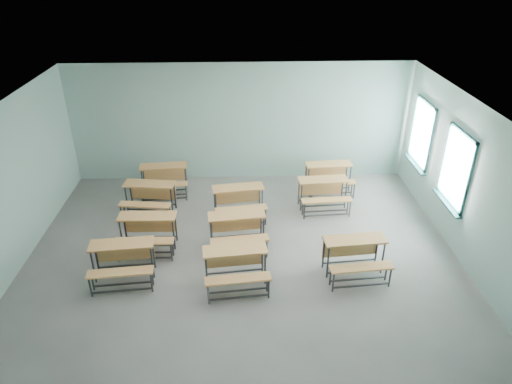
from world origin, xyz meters
TOP-DOWN VIEW (x-y plane):
  - room at (0.08, 0.03)m, footprint 9.04×8.04m
  - desk_unit_r0c0 at (-2.31, -0.42)m, footprint 1.28×0.92m
  - desk_unit_r0c1 at (-0.13, -0.69)m, footprint 1.29×0.94m
  - desk_unit_r0c2 at (2.20, -0.44)m, footprint 1.28×0.92m
  - desk_unit_r1c0 at (-2.01, 0.59)m, footprint 1.23×0.84m
  - desk_unit_r1c1 at (-0.10, 0.57)m, footprint 1.30×0.95m
  - desk_unit_r2c0 at (-2.22, 2.08)m, footprint 1.30×0.95m
  - desk_unit_r2c1 at (-0.06, 1.81)m, footprint 1.31×0.97m
  - desk_unit_r2c2 at (2.01, 2.15)m, footprint 1.26×0.89m
  - desk_unit_r3c0 at (-2.00, 3.08)m, footprint 1.28×0.92m
  - desk_unit_r3c2 at (2.30, 3.04)m, footprint 1.26×0.89m

SIDE VIEW (x-z plane):
  - desk_unit_r0c0 at x=-2.31m, z-range 0.13..0.89m
  - desk_unit_r0c1 at x=-0.13m, z-range 0.13..0.89m
  - desk_unit_r0c2 at x=2.20m, z-range 0.13..0.89m
  - desk_unit_r1c0 at x=-2.01m, z-range 0.13..0.89m
  - desk_unit_r1c1 at x=-0.10m, z-range 0.13..0.89m
  - desk_unit_r2c0 at x=-2.22m, z-range 0.13..0.89m
  - desk_unit_r2c1 at x=-0.06m, z-range 0.13..0.89m
  - desk_unit_r2c2 at x=2.01m, z-range 0.13..0.89m
  - desk_unit_r3c0 at x=-2.00m, z-range 0.13..0.89m
  - desk_unit_r3c2 at x=2.30m, z-range 0.13..0.89m
  - room at x=0.08m, z-range -0.02..3.22m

